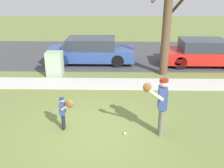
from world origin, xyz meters
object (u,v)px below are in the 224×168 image
baseball (125,133)px  street_tree_near (167,17)px  person_child (65,109)px  parked_hatchback_red (202,53)px  parked_wagon_blue (91,51)px  utility_cabinet (55,64)px  person_adult (161,101)px

baseball → street_tree_near: size_ratio=0.01×
person_child → parked_hatchback_red: parked_hatchback_red is taller
parked_wagon_blue → person_child: bearing=89.1°
street_tree_near → parked_wagon_blue: bearing=153.5°
person_child → utility_cabinet: utility_cabinet is taller
parked_wagon_blue → person_adult: bearing=110.3°
person_adult → parked_wagon_blue: 7.41m
person_adult → parked_hatchback_red: size_ratio=0.42×
street_tree_near → parked_hatchback_red: size_ratio=1.24×
person_adult → parked_wagon_blue: size_ratio=0.37×
utility_cabinet → street_tree_near: bearing=3.3°
baseball → utility_cabinet: (-3.10, 4.93, 0.52)m
person_adult → person_child: bearing=0.4°
parked_hatchback_red → baseball: bearing=58.4°
person_adult → baseball: 1.39m
utility_cabinet → parked_wagon_blue: 2.54m
person_adult → utility_cabinet: 6.36m
parked_wagon_blue → parked_hatchback_red: (5.73, -0.28, -0.00)m
person_adult → baseball: bearing=7.1°
person_child → utility_cabinet: (-1.38, 4.71, -0.13)m
parked_wagon_blue → parked_hatchback_red: size_ratio=1.12×
person_child → baseball: 1.85m
baseball → utility_cabinet: 5.84m
person_child → person_adult: bearing=0.4°
person_child → utility_cabinet: 4.91m
parked_wagon_blue → street_tree_near: bearing=153.5°
baseball → parked_wagon_blue: bearing=103.0°
baseball → utility_cabinet: bearing=122.1°
baseball → person_adult: bearing=3.0°
parked_wagon_blue → baseball: bearing=103.0°
baseball → person_child: bearing=172.6°
parked_wagon_blue → parked_hatchback_red: bearing=177.2°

